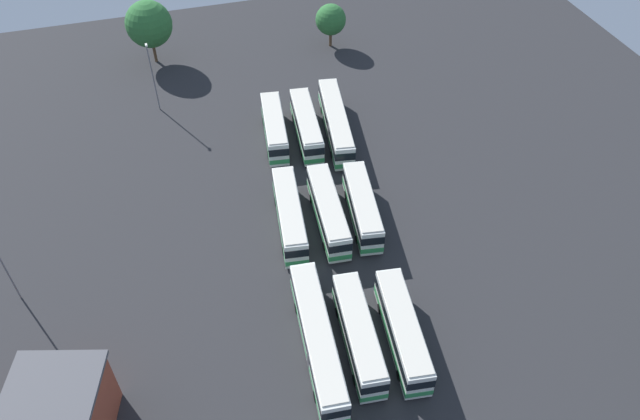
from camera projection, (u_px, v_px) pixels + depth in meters
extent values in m
plane|color=#28282B|center=(328.00, 224.00, 68.08)|extent=(111.98, 111.98, 0.00)
cube|color=silver|center=(403.00, 330.00, 55.75)|extent=(12.07, 3.93, 3.17)
cube|color=beige|center=(404.00, 320.00, 54.59)|extent=(11.58, 3.68, 0.14)
cube|color=black|center=(403.00, 327.00, 55.39)|extent=(12.14, 3.97, 1.01)
cube|color=#2D8C4C|center=(402.00, 336.00, 56.37)|extent=(12.14, 3.97, 0.63)
cube|color=black|center=(387.00, 276.00, 59.53)|extent=(0.32, 1.97, 1.17)
cylinder|color=black|center=(380.00, 309.00, 59.19)|extent=(1.03, 0.43, 1.00)
cylinder|color=black|center=(403.00, 306.00, 59.44)|extent=(1.03, 0.43, 1.00)
cylinder|color=black|center=(399.00, 376.00, 53.99)|extent=(1.03, 0.43, 1.00)
cylinder|color=black|center=(424.00, 372.00, 54.24)|extent=(1.03, 0.43, 1.00)
cube|color=silver|center=(359.00, 334.00, 55.45)|extent=(11.96, 3.62, 3.17)
cube|color=beige|center=(360.00, 323.00, 54.29)|extent=(11.47, 3.38, 0.14)
cube|color=black|center=(359.00, 331.00, 55.09)|extent=(12.02, 3.66, 1.01)
cube|color=#2D8C4C|center=(358.00, 340.00, 56.07)|extent=(12.02, 3.66, 0.63)
cube|color=black|center=(345.00, 280.00, 59.18)|extent=(0.26, 1.98, 1.17)
cylinder|color=black|center=(338.00, 313.00, 58.84)|extent=(1.03, 0.40, 1.00)
cylinder|color=black|center=(361.00, 309.00, 59.13)|extent=(1.03, 0.40, 1.00)
cylinder|color=black|center=(355.00, 380.00, 53.70)|extent=(1.03, 0.40, 1.00)
cylinder|color=black|center=(380.00, 376.00, 53.99)|extent=(1.03, 0.40, 1.00)
cube|color=silver|center=(318.00, 339.00, 55.07)|extent=(15.45, 3.81, 3.17)
cube|color=beige|center=(318.00, 328.00, 53.92)|extent=(14.83, 3.56, 0.14)
cube|color=black|center=(318.00, 336.00, 54.72)|extent=(15.53, 3.85, 1.01)
cube|color=#2D8C4C|center=(318.00, 345.00, 55.69)|extent=(15.53, 3.85, 0.63)
cube|color=black|center=(302.00, 270.00, 60.03)|extent=(0.24, 1.98, 1.17)
cube|color=#47474C|center=(321.00, 355.00, 53.89)|extent=(1.12, 2.54, 3.04)
cylinder|color=black|center=(297.00, 308.00, 59.21)|extent=(1.02, 0.39, 1.00)
cylinder|color=black|center=(319.00, 305.00, 59.53)|extent=(1.02, 0.39, 1.00)
cylinder|color=black|center=(316.00, 397.00, 52.55)|extent=(1.02, 0.39, 1.00)
cylinder|color=black|center=(341.00, 392.00, 52.87)|extent=(1.02, 0.39, 1.00)
cube|color=silver|center=(362.00, 207.00, 67.33)|extent=(11.72, 4.13, 3.17)
cube|color=beige|center=(363.00, 195.00, 66.18)|extent=(11.24, 3.87, 0.14)
cube|color=black|center=(362.00, 203.00, 66.98)|extent=(11.78, 4.17, 1.01)
cube|color=#2D8C4C|center=(362.00, 212.00, 67.95)|extent=(11.78, 4.17, 0.63)
cube|color=black|center=(353.00, 168.00, 70.99)|extent=(0.36, 1.97, 1.17)
cylinder|color=black|center=(346.00, 195.00, 70.72)|extent=(1.03, 0.45, 1.00)
cylinder|color=black|center=(365.00, 193.00, 70.94)|extent=(1.03, 0.45, 1.00)
cylinder|color=black|center=(358.00, 240.00, 65.66)|extent=(1.03, 0.45, 1.00)
cylinder|color=black|center=(378.00, 238.00, 65.88)|extent=(1.03, 0.45, 1.00)
cube|color=silver|center=(328.00, 211.00, 66.81)|extent=(12.34, 3.50, 3.17)
cube|color=beige|center=(328.00, 200.00, 65.66)|extent=(11.84, 3.27, 0.14)
cube|color=black|center=(328.00, 208.00, 66.46)|extent=(12.40, 3.54, 1.01)
cube|color=#2D8C4C|center=(328.00, 217.00, 67.43)|extent=(12.40, 3.54, 0.63)
cube|color=black|center=(317.00, 171.00, 70.67)|extent=(0.24, 1.98, 1.17)
cylinder|color=black|center=(312.00, 199.00, 70.27)|extent=(1.02, 0.39, 1.00)
cylinder|color=black|center=(331.00, 196.00, 70.59)|extent=(1.02, 0.39, 1.00)
cylinder|color=black|center=(325.00, 246.00, 64.97)|extent=(1.02, 0.39, 1.00)
cylinder|color=black|center=(346.00, 243.00, 65.29)|extent=(1.02, 0.39, 1.00)
cube|color=silver|center=(290.00, 215.00, 66.40)|extent=(12.53, 4.01, 3.17)
cube|color=beige|center=(289.00, 204.00, 65.24)|extent=(12.01, 3.76, 0.14)
cube|color=black|center=(289.00, 212.00, 66.04)|extent=(12.59, 4.06, 1.01)
cube|color=#2D8C4C|center=(290.00, 221.00, 67.02)|extent=(12.59, 4.06, 0.63)
cube|color=black|center=(283.00, 174.00, 70.34)|extent=(0.32, 1.97, 1.17)
cylinder|color=black|center=(276.00, 201.00, 69.94)|extent=(1.03, 0.43, 1.00)
cylinder|color=black|center=(296.00, 199.00, 70.19)|extent=(1.03, 0.43, 1.00)
cylinder|color=black|center=(284.00, 251.00, 64.54)|extent=(1.03, 0.43, 1.00)
cylinder|color=black|center=(305.00, 248.00, 64.79)|extent=(1.03, 0.43, 1.00)
cube|color=silver|center=(336.00, 122.00, 78.41)|extent=(15.49, 4.82, 3.17)
cube|color=beige|center=(336.00, 111.00, 77.26)|extent=(14.85, 4.53, 0.14)
cube|color=black|center=(336.00, 119.00, 78.06)|extent=(15.57, 4.87, 1.01)
cube|color=#2D8C4C|center=(336.00, 128.00, 79.03)|extent=(15.57, 4.87, 0.63)
cube|color=black|center=(327.00, 85.00, 83.43)|extent=(0.37, 1.97, 1.17)
cube|color=#47474C|center=(338.00, 130.00, 77.22)|extent=(1.28, 2.58, 3.04)
cylinder|color=black|center=(322.00, 110.00, 82.64)|extent=(1.03, 0.46, 1.00)
cylinder|color=black|center=(339.00, 109.00, 82.85)|extent=(1.03, 0.46, 1.00)
cylinder|color=black|center=(332.00, 155.00, 75.91)|extent=(1.03, 0.46, 1.00)
cylinder|color=black|center=(350.00, 153.00, 76.11)|extent=(1.03, 0.46, 1.00)
cube|color=silver|center=(306.00, 125.00, 77.93)|extent=(12.38, 3.78, 3.17)
cube|color=beige|center=(306.00, 115.00, 76.78)|extent=(11.88, 3.53, 0.14)
cube|color=black|center=(306.00, 122.00, 77.58)|extent=(12.45, 3.83, 1.01)
cube|color=#2D8C4C|center=(306.00, 131.00, 78.55)|extent=(12.45, 3.83, 0.63)
cube|color=black|center=(299.00, 95.00, 81.82)|extent=(0.28, 1.98, 1.17)
cylinder|color=black|center=(294.00, 118.00, 81.42)|extent=(1.03, 0.41, 1.00)
cylinder|color=black|center=(310.00, 116.00, 81.71)|extent=(1.03, 0.41, 1.00)
cylinder|color=black|center=(303.00, 154.00, 76.09)|extent=(1.03, 0.41, 1.00)
cylinder|color=black|center=(320.00, 152.00, 76.37)|extent=(1.03, 0.41, 1.00)
cube|color=silver|center=(274.00, 128.00, 77.56)|extent=(11.60, 3.95, 3.17)
cube|color=beige|center=(274.00, 117.00, 76.40)|extent=(11.12, 3.69, 0.14)
cube|color=black|center=(274.00, 125.00, 77.21)|extent=(11.66, 3.99, 1.01)
cube|color=#2D8C4C|center=(275.00, 134.00, 78.18)|extent=(11.66, 3.99, 0.63)
cube|color=black|center=(270.00, 98.00, 81.17)|extent=(0.33, 1.97, 1.17)
cylinder|color=black|center=(264.00, 121.00, 80.90)|extent=(1.03, 0.43, 1.00)
cylinder|color=black|center=(281.00, 120.00, 81.15)|extent=(1.03, 0.43, 1.00)
cylinder|color=black|center=(269.00, 155.00, 75.91)|extent=(1.03, 0.43, 1.00)
cylinder|color=black|center=(287.00, 153.00, 76.15)|extent=(1.03, 0.43, 1.00)
cube|color=#4C4C51|center=(42.00, 415.00, 45.27)|extent=(12.40, 9.89, 0.36)
cylinder|color=slate|center=(6.00, 270.00, 57.80)|extent=(0.16, 0.16, 8.51)
cylinder|color=slate|center=(154.00, 79.00, 80.40)|extent=(0.16, 0.16, 9.48)
cube|color=silver|center=(146.00, 45.00, 76.97)|extent=(0.56, 0.28, 0.20)
cylinder|color=brown|center=(330.00, 39.00, 95.09)|extent=(0.44, 0.44, 2.41)
sphere|color=#2D6B33|center=(331.00, 20.00, 92.88)|extent=(4.62, 4.62, 4.62)
cylinder|color=brown|center=(155.00, 52.00, 91.51)|extent=(0.44, 0.44, 3.19)
sphere|color=#2D6B33|center=(149.00, 24.00, 88.41)|extent=(6.70, 6.70, 6.70)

